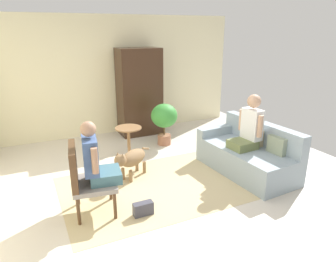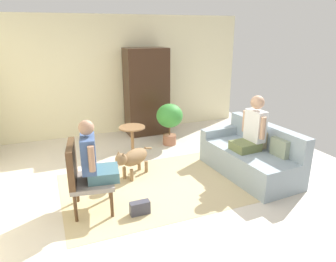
% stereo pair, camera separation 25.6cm
% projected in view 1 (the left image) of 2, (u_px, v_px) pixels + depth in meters
% --- Properties ---
extents(ground_plane, '(6.81, 6.81, 0.00)m').
position_uv_depth(ground_plane, '(163.00, 183.00, 4.95)').
color(ground_plane, beige).
extents(back_wall, '(6.08, 0.12, 2.64)m').
position_uv_depth(back_wall, '(109.00, 76.00, 7.02)').
color(back_wall, beige).
rests_on(back_wall, ground).
extents(area_rug, '(2.97, 1.97, 0.01)m').
position_uv_depth(area_rug, '(160.00, 186.00, 4.84)').
color(area_rug, '#C6B284').
rests_on(area_rug, ground).
extents(couch, '(0.96, 1.78, 0.84)m').
position_uv_depth(couch, '(248.00, 154.00, 5.27)').
color(couch, '#8EA0AD').
rests_on(couch, ground).
extents(armchair, '(0.63, 0.67, 0.96)m').
position_uv_depth(armchair, '(84.00, 175.00, 3.97)').
color(armchair, '#4C331E').
rests_on(armchair, ground).
extents(person_on_couch, '(0.51, 0.51, 0.89)m').
position_uv_depth(person_on_couch, '(249.00, 127.00, 5.08)').
color(person_on_couch, olive).
extents(person_on_armchair, '(0.51, 0.56, 0.82)m').
position_uv_depth(person_on_armchair, '(95.00, 159.00, 3.95)').
color(person_on_armchair, '#406772').
extents(round_end_table, '(0.48, 0.48, 0.65)m').
position_uv_depth(round_end_table, '(129.00, 141.00, 5.67)').
color(round_end_table, olive).
rests_on(round_end_table, ground).
extents(dog, '(0.75, 0.55, 0.54)m').
position_uv_depth(dog, '(132.00, 159.00, 5.02)').
color(dog, olive).
rests_on(dog, ground).
extents(potted_plant, '(0.55, 0.55, 0.88)m').
position_uv_depth(potted_plant, '(164.00, 118.00, 6.42)').
color(potted_plant, '#996047').
rests_on(potted_plant, ground).
extents(armoire_cabinet, '(0.94, 0.56, 1.95)m').
position_uv_depth(armoire_cabinet, '(139.00, 92.00, 7.01)').
color(armoire_cabinet, '#382316').
rests_on(armoire_cabinet, ground).
extents(handbag, '(0.26, 0.11, 0.18)m').
position_uv_depth(handbag, '(143.00, 209.00, 4.07)').
color(handbag, '#3F3F4C').
rests_on(handbag, ground).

